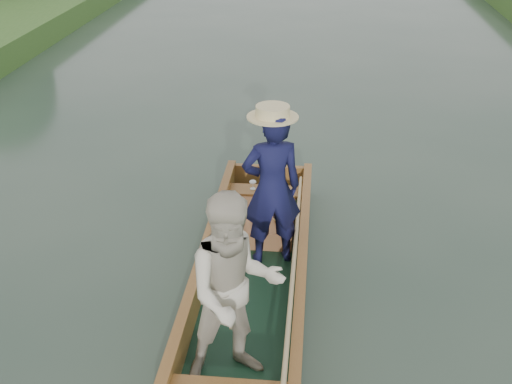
{
  "coord_description": "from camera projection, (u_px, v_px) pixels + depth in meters",
  "views": [
    {
      "loc": [
        0.58,
        -5.29,
        3.96
      ],
      "look_at": [
        0.0,
        0.6,
        0.95
      ],
      "focal_mm": 45.0,
      "sensor_mm": 36.0,
      "label": 1
    }
  ],
  "objects": [
    {
      "name": "ground",
      "position": [
        250.0,
        301.0,
        6.54
      ],
      "size": [
        120.0,
        120.0,
        0.0
      ],
      "primitive_type": "plane",
      "color": "#283D30",
      "rests_on": "ground"
    },
    {
      "name": "punt",
      "position": [
        251.0,
        260.0,
        6.09
      ],
      "size": [
        1.12,
        5.0,
        1.84
      ],
      "color": "black",
      "rests_on": "ground"
    }
  ]
}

